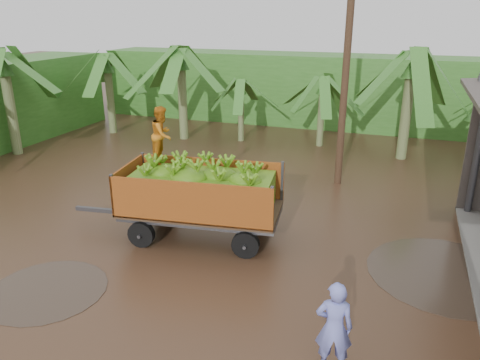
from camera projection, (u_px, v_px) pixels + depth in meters
name	position (u px, v px, depth m)	size (l,w,h in m)	color
ground	(235.00, 278.00, 10.60)	(100.00, 100.00, 0.00)	black
hedge_north	(303.00, 89.00, 24.79)	(22.00, 3.00, 3.60)	#2D661E
banana_trailer	(200.00, 193.00, 12.13)	(5.78, 2.50, 3.40)	#CB631D
man_blue	(334.00, 328.00, 7.61)	(0.61, 0.40, 1.68)	#727AD0
utility_pole	(345.00, 76.00, 15.18)	(1.20, 0.24, 7.31)	#47301E
banana_plants	(148.00, 115.00, 17.81)	(24.19, 20.46, 4.44)	#2D661E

